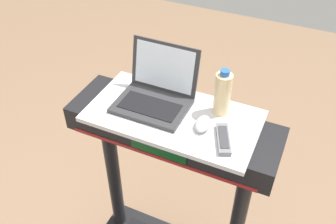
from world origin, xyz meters
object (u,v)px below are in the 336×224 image
Objects in this scene: laptop at (156,93)px; water_bottle at (223,93)px; computer_mouse at (203,124)px; tv_remote at (223,139)px.

laptop is 0.28m from water_bottle.
water_bottle is at bearing 68.01° from computer_mouse.
water_bottle is 0.19m from tv_remote.
water_bottle is at bearing 111.82° from tv_remote.
computer_mouse is (0.24, -0.07, -0.03)m from laptop.
water_bottle is 1.23× the size of tv_remote.
laptop is 0.25m from computer_mouse.
laptop is at bearing 162.02° from tv_remote.
laptop reaches higher than computer_mouse.
tv_remote is (0.06, -0.16, -0.08)m from water_bottle.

